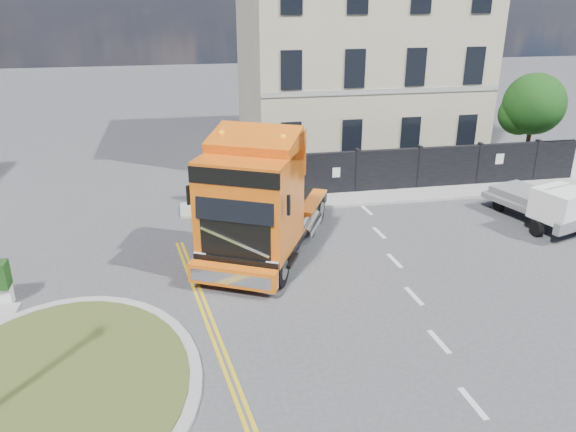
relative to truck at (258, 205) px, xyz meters
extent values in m
plane|color=#424244|center=(1.36, -3.02, -2.02)|extent=(120.00, 120.00, 0.00)
cylinder|color=#989892|center=(-5.64, -6.02, -1.96)|extent=(6.80, 6.80, 0.12)
cylinder|color=#37461C|center=(-5.64, -6.02, -1.88)|extent=(6.20, 6.20, 0.05)
cube|color=black|center=(7.36, 5.98, -1.02)|extent=(18.00, 0.25, 2.00)
cube|color=silver|center=(15.86, 5.98, -1.02)|extent=(2.60, 0.12, 2.00)
cube|color=#BDB396|center=(7.36, 13.48, 3.48)|extent=(12.00, 10.00, 11.00)
cylinder|color=#382619|center=(15.86, 8.98, -0.82)|extent=(0.24, 0.24, 2.40)
sphere|color=#11330F|center=(15.86, 8.98, 1.18)|extent=(3.20, 3.20, 3.20)
sphere|color=#11330F|center=(15.36, 9.38, 0.58)|extent=(2.20, 2.20, 2.20)
cube|color=#989892|center=(7.36, 5.08, -1.96)|extent=(20.00, 1.60, 0.12)
cube|color=black|center=(0.56, 1.13, -1.17)|extent=(5.62, 7.57, 0.51)
cube|color=orange|center=(-0.32, -0.63, 0.40)|extent=(3.82, 3.87, 3.15)
cube|color=orange|center=(0.21, 0.42, 1.70)|extent=(2.97, 2.16, 1.57)
cube|color=black|center=(-0.96, -1.92, 0.85)|extent=(2.25, 1.16, 1.18)
cube|color=orange|center=(-1.12, -2.25, -1.40)|extent=(2.69, 1.60, 0.62)
cylinder|color=black|center=(-1.80, -0.90, -1.43)|extent=(0.84, 1.21, 1.17)
cylinder|color=gray|center=(-1.80, -0.90, -1.43)|extent=(0.64, 0.75, 0.64)
cylinder|color=black|center=(0.37, -1.98, -1.43)|extent=(0.84, 1.21, 1.17)
cylinder|color=gray|center=(0.37, -1.98, -1.43)|extent=(0.64, 0.75, 0.64)
cylinder|color=black|center=(-0.03, 2.68, -1.43)|extent=(0.84, 1.21, 1.17)
cylinder|color=gray|center=(-0.03, 2.68, -1.43)|extent=(0.64, 0.75, 0.64)
cylinder|color=black|center=(2.15, 1.59, -1.43)|extent=(0.84, 1.21, 1.17)
cylinder|color=gray|center=(2.15, 1.59, -1.43)|extent=(0.64, 0.75, 0.64)
cylinder|color=black|center=(0.58, 3.88, -1.43)|extent=(0.84, 1.21, 1.17)
cylinder|color=gray|center=(0.58, 3.88, -1.43)|extent=(0.64, 0.75, 0.64)
cylinder|color=black|center=(2.75, 2.80, -1.43)|extent=(0.84, 1.21, 1.17)
cylinder|color=gray|center=(2.75, 2.80, -1.43)|extent=(0.64, 0.75, 0.64)
cube|color=slate|center=(11.51, 1.36, -1.38)|extent=(2.95, 4.64, 0.23)
cube|color=white|center=(11.51, 0.01, -0.80)|extent=(2.13, 2.07, 1.17)
cylinder|color=black|center=(10.66, 0.01, -1.70)|extent=(0.23, 0.63, 0.63)
cylinder|color=black|center=(10.66, 2.71, -1.70)|extent=(0.23, 0.63, 0.63)
cylinder|color=black|center=(12.37, 2.71, -1.70)|extent=(0.23, 0.63, 0.63)
camera|label=1|loc=(-2.30, -17.46, 6.67)|focal=35.00mm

